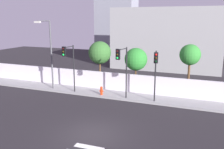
{
  "coord_description": "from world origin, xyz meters",
  "views": [
    {
      "loc": [
        6.53,
        -13.14,
        7.29
      ],
      "look_at": [
        -1.18,
        6.5,
        2.49
      ],
      "focal_mm": 39.42,
      "sensor_mm": 36.0,
      "label": 1
    }
  ],
  "objects": [
    {
      "name": "roadside_tree_midright",
      "position": [
        5.01,
        10.69,
        3.97
      ],
      "size": [
        1.96,
        1.96,
        4.99
      ],
      "color": "brown",
      "rests_on": "ground"
    },
    {
      "name": "roadside_tree_midleft",
      "position": [
        -0.22,
        10.69,
        3.26
      ],
      "size": [
        2.31,
        2.31,
        4.43
      ],
      "color": "brown",
      "rests_on": "ground"
    },
    {
      "name": "fire_hydrant",
      "position": [
        -2.68,
        7.55,
        0.59
      ],
      "size": [
        0.44,
        0.26,
        0.82
      ],
      "color": "red",
      "rests_on": "sidewalk"
    },
    {
      "name": "ground_plane",
      "position": [
        0.0,
        0.0,
        0.0
      ],
      "size": [
        80.0,
        80.0,
        0.0
      ],
      "primitive_type": "plane",
      "color": "#262327"
    },
    {
      "name": "low_building_distant",
      "position": [
        0.72,
        23.49,
        4.43
      ],
      "size": [
        15.44,
        6.0,
        8.85
      ],
      "primitive_type": "cube",
      "color": "#9C9C9C",
      "rests_on": "ground"
    },
    {
      "name": "sidewalk",
      "position": [
        0.0,
        8.2,
        0.07
      ],
      "size": [
        36.0,
        2.4,
        0.15
      ],
      "primitive_type": "cube",
      "color": "gray",
      "rests_on": "ground"
    },
    {
      "name": "street_lamp_curbside",
      "position": [
        -8.29,
        7.44,
        4.32
      ],
      "size": [
        0.62,
        2.31,
        6.99
      ],
      "color": "#4C4C51",
      "rests_on": "sidewalk"
    },
    {
      "name": "traffic_light_right",
      "position": [
        -0.33,
        6.7,
        3.59
      ],
      "size": [
        0.5,
        1.83,
        4.69
      ],
      "color": "black",
      "rests_on": "sidewalk"
    },
    {
      "name": "traffic_light_center",
      "position": [
        -5.72,
        6.8,
        3.56
      ],
      "size": [
        0.41,
        1.65,
        4.66
      ],
      "color": "black",
      "rests_on": "sidewalk"
    },
    {
      "name": "traffic_light_left",
      "position": [
        2.56,
        6.98,
        3.44
      ],
      "size": [
        0.45,
        1.28,
        4.5
      ],
      "color": "black",
      "rests_on": "sidewalk"
    },
    {
      "name": "perimeter_wall",
      "position": [
        0.0,
        9.49,
        1.05
      ],
      "size": [
        36.0,
        0.18,
        1.8
      ],
      "primitive_type": "cube",
      "color": "silver",
      "rests_on": "sidewalk"
    },
    {
      "name": "roadside_tree_leftmost",
      "position": [
        -4.23,
        10.69,
        3.74
      ],
      "size": [
        2.43,
        2.43,
        4.97
      ],
      "color": "brown",
      "rests_on": "ground"
    }
  ]
}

